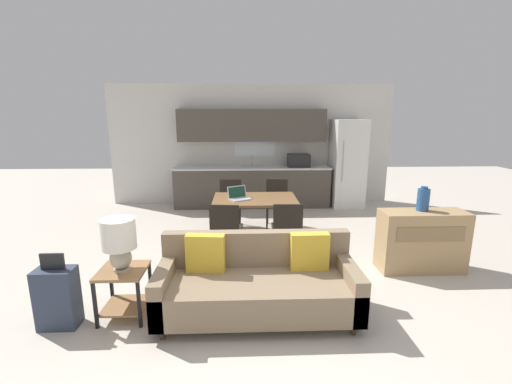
{
  "coord_description": "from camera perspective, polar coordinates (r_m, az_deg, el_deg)",
  "views": [
    {
      "loc": [
        -0.2,
        -3.26,
        2.03
      ],
      "look_at": [
        -0.02,
        1.5,
        0.95
      ],
      "focal_mm": 24.0,
      "sensor_mm": 36.0,
      "label": 1
    }
  ],
  "objects": [
    {
      "name": "dining_chair_far_right",
      "position": [
        6.33,
        3.47,
        -1.27
      ],
      "size": [
        0.46,
        0.46,
        0.86
      ],
      "rotation": [
        0.0,
        0.0,
        -0.1
      ],
      "color": "black",
      "rests_on": "ground_plane"
    },
    {
      "name": "dining_chair_near_left",
      "position": [
        4.78,
        -5.04,
        -5.97
      ],
      "size": [
        0.46,
        0.46,
        0.86
      ],
      "rotation": [
        0.0,
        0.0,
        3.04
      ],
      "color": "black",
      "rests_on": "ground_plane"
    },
    {
      "name": "credenza",
      "position": [
        5.05,
        25.86,
        -7.33
      ],
      "size": [
        1.1,
        0.41,
        0.81
      ],
      "color": "tan",
      "rests_on": "ground_plane"
    },
    {
      "name": "suitcase",
      "position": [
        3.95,
        -30.19,
        -14.94
      ],
      "size": [
        0.37,
        0.22,
        0.76
      ],
      "color": "#2D384C",
      "rests_on": "ground_plane"
    },
    {
      "name": "couch",
      "position": [
        3.65,
        0.21,
        -14.97
      ],
      "size": [
        2.0,
        0.8,
        0.82
      ],
      "color": "#3D2D1E",
      "rests_on": "ground_plane"
    },
    {
      "name": "vase",
      "position": [
        4.93,
        26.1,
        -1.12
      ],
      "size": [
        0.15,
        0.15,
        0.32
      ],
      "color": "#234C84",
      "rests_on": "credenza"
    },
    {
      "name": "wall_back",
      "position": [
        7.92,
        -0.73,
        7.86
      ],
      "size": [
        6.4,
        0.07,
        2.7
      ],
      "color": "silver",
      "rests_on": "ground_plane"
    },
    {
      "name": "dining_table",
      "position": [
        5.48,
        -0.18,
        -1.71
      ],
      "size": [
        1.33,
        0.9,
        0.72
      ],
      "color": "brown",
      "rests_on": "ground_plane"
    },
    {
      "name": "side_table",
      "position": [
        3.83,
        -21.19,
        -14.22
      ],
      "size": [
        0.46,
        0.46,
        0.51
      ],
      "color": "olive",
      "rests_on": "ground_plane"
    },
    {
      "name": "ground_plane",
      "position": [
        3.85,
        1.22,
        -19.08
      ],
      "size": [
        20.0,
        20.0,
        0.0
      ],
      "primitive_type": "plane",
      "color": "beige"
    },
    {
      "name": "dining_chair_far_left",
      "position": [
        6.31,
        -4.29,
        -1.34
      ],
      "size": [
        0.43,
        0.43,
        0.86
      ],
      "rotation": [
        0.0,
        0.0,
        -0.02
      ],
      "color": "black",
      "rests_on": "ground_plane"
    },
    {
      "name": "laptop",
      "position": [
        5.42,
        -2.89,
        -0.67
      ],
      "size": [
        0.4,
        0.38,
        0.2
      ],
      "rotation": [
        0.0,
        0.0,
        0.49
      ],
      "color": "#B7BABC",
      "rests_on": "dining_table"
    },
    {
      "name": "table_lamp",
      "position": [
        3.64,
        -21.86,
        -7.39
      ],
      "size": [
        0.33,
        0.33,
        0.53
      ],
      "color": "#B2A893",
      "rests_on": "side_table"
    },
    {
      "name": "kitchen_counter",
      "position": [
        7.69,
        -0.53,
        3.88
      ],
      "size": [
        3.46,
        0.65,
        2.15
      ],
      "color": "#4C443D",
      "rests_on": "ground_plane"
    },
    {
      "name": "dining_chair_near_right",
      "position": [
        4.81,
        5.2,
        -5.85
      ],
      "size": [
        0.44,
        0.44,
        0.86
      ],
      "rotation": [
        0.0,
        0.0,
        3.09
      ],
      "color": "black",
      "rests_on": "ground_plane"
    },
    {
      "name": "refrigerator",
      "position": [
        7.9,
        14.94,
        4.59
      ],
      "size": [
        0.68,
        0.76,
        1.93
      ],
      "color": "white",
      "rests_on": "ground_plane"
    }
  ]
}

